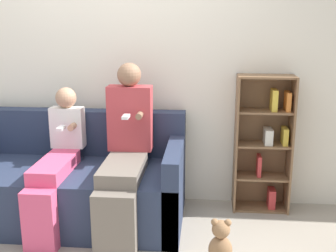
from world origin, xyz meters
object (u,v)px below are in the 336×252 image
teddy_bear (221,243)px  bookshelf (264,143)px  couch (73,185)px  adult_seated (125,148)px  child_seated (56,161)px

teddy_bear → bookshelf: bearing=67.5°
couch → adult_seated: size_ratio=1.42×
teddy_bear → couch: bearing=154.1°
child_seated → bookshelf: (1.72, 0.51, 0.05)m
child_seated → bookshelf: bookshelf is taller
adult_seated → teddy_bear: adult_seated is taller
couch → bookshelf: bearing=12.4°
couch → bookshelf: bookshelf is taller
couch → bookshelf: size_ratio=1.55×
couch → adult_seated: 0.62m
adult_seated → teddy_bear: 1.05m
child_seated → teddy_bear: size_ratio=3.26×
bookshelf → teddy_bear: size_ratio=3.56×
adult_seated → teddy_bear: size_ratio=3.90×
child_seated → bookshelf: 1.79m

